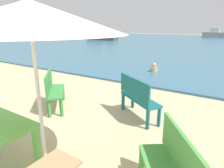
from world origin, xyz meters
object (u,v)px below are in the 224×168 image
Objects in this scene: bench_teal_center at (137,96)px; boat_tanker at (102,35)px; swimmer_person at (154,68)px; patio_umbrella at (30,18)px; boat_ferry at (216,34)px; bench_green_right at (53,88)px.

bench_teal_center is 27.24m from boat_tanker.
bench_teal_center is 4.73m from swimmer_person.
boat_tanker is at bearing 131.90° from swimmer_person.
patio_umbrella is 5.61× the size of swimmer_person.
boat_ferry is (-1.13, 33.73, 0.47)m from swimmer_person.
swimmer_person is at bearing -88.08° from boat_ferry.
patio_umbrella reaches higher than bench_green_right.
boat_ferry reaches higher than swimmer_person.
bench_teal_center reaches higher than swimmer_person.
boat_tanker is at bearing 124.58° from patio_umbrella.
patio_umbrella is 3.05m from bench_green_right.
boat_tanker reaches higher than bench_green_right.
swimmer_person is 22.89m from boat_tanker.
bench_green_right is 0.23× the size of boat_ferry.
boat_tanker is (-15.29, 17.03, 0.51)m from swimmer_person.
bench_green_right is at bearing 136.87° from patio_umbrella.
bench_teal_center is at bearing -86.25° from boat_ferry.
boat_ferry is (-2.38, 40.69, -1.41)m from patio_umbrella.
bench_teal_center is at bearing -52.30° from boat_tanker.
bench_green_right is 26.59m from boat_tanker.
bench_green_right is at bearing -97.28° from swimmer_person.
patio_umbrella is 29.17m from boat_tanker.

